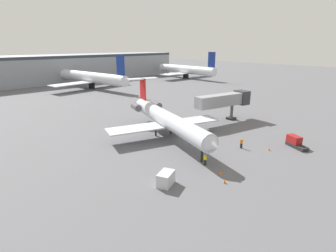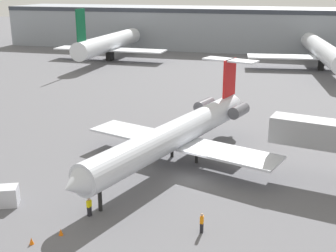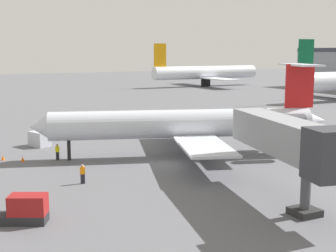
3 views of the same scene
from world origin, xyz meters
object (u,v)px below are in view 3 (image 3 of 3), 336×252
traffic_cone_mid (23,159)px  traffic_cone_far (3,158)px  ground_crew_marshaller (83,174)px  cargo_container_uld (40,139)px  traffic_cone_near (44,194)px  ground_crew_loader (57,152)px  regional_jet (190,123)px  jet_bridge (293,141)px  parked_airliner_west_end (205,73)px  baggage_tug_lead (23,211)px

traffic_cone_mid → traffic_cone_far: 2.30m
ground_crew_marshaller → cargo_container_uld: 17.83m
ground_crew_marshaller → traffic_cone_near: 4.52m
traffic_cone_near → ground_crew_marshaller: bearing=122.9°
ground_crew_marshaller → ground_crew_loader: same height
regional_jet → ground_crew_marshaller: (5.16, -13.26, -2.74)m
ground_crew_loader → traffic_cone_mid: bearing=-104.7°
regional_jet → jet_bridge: regional_jet is taller
traffic_cone_far → parked_airliner_west_end: (-79.34, 71.84, 4.07)m
ground_crew_loader → traffic_cone_far: 5.67m
baggage_tug_lead → traffic_cone_near: baggage_tug_lead is taller
ground_crew_loader → cargo_container_uld: bearing=-178.4°
baggage_tug_lead → cargo_container_uld: bearing=166.5°
ground_crew_marshaller → traffic_cone_mid: size_ratio=3.07×
ground_crew_marshaller → baggage_tug_lead: size_ratio=0.40×
regional_jet → cargo_container_uld: (-12.66, -13.35, -2.73)m
regional_jet → jet_bridge: 17.74m
traffic_cone_near → traffic_cone_mid: size_ratio=1.00×
traffic_cone_mid → traffic_cone_far: size_ratio=1.00×
jet_bridge → ground_crew_marshaller: (-12.47, -11.88, -3.98)m
jet_bridge → traffic_cone_near: (-10.04, -15.65, -4.56)m
ground_crew_loader → traffic_cone_near: 12.74m
traffic_cone_near → parked_airliner_west_end: bearing=143.0°
traffic_cone_mid → parked_airliner_west_end: bearing=139.1°
ground_crew_loader → parked_airliner_west_end: 105.60m
traffic_cone_mid → ground_crew_marshaller: bearing=17.1°
traffic_cone_near → regional_jet: bearing=114.1°
baggage_tug_lead → cargo_container_uld: (-25.08, 6.01, 0.03)m
traffic_cone_far → traffic_cone_near: bearing=4.7°
parked_airliner_west_end → ground_crew_marshaller: bearing=-36.2°
regional_jet → traffic_cone_mid: bearing=-108.1°
jet_bridge → traffic_cone_mid: (-23.04, -15.13, -4.56)m
traffic_cone_far → parked_airliner_west_end: bearing=137.8°
regional_jet → ground_crew_marshaller: regional_jet is taller
jet_bridge → baggage_tug_lead: bearing=-106.2°
ground_crew_marshaller → baggage_tug_lead: bearing=-40.1°
traffic_cone_mid → traffic_cone_far: same height
traffic_cone_far → parked_airliner_west_end: size_ratio=0.02×
cargo_container_uld → traffic_cone_far: size_ratio=5.36×
regional_jet → traffic_cone_far: (-6.94, -18.22, -3.32)m
regional_jet → cargo_container_uld: 18.60m
baggage_tug_lead → cargo_container_uld: 25.79m
baggage_tug_lead → jet_bridge: bearing=73.8°
regional_jet → traffic_cone_near: regional_jet is taller
baggage_tug_lead → parked_airliner_west_end: (-98.69, 72.98, 3.51)m
traffic_cone_far → jet_bridge: bearing=34.4°
ground_crew_loader → ground_crew_marshaller: bearing=-0.8°
traffic_cone_near → traffic_cone_mid: 13.01m
traffic_cone_far → parked_airliner_west_end: 107.11m
baggage_tug_lead → ground_crew_marshaller: bearing=139.9°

